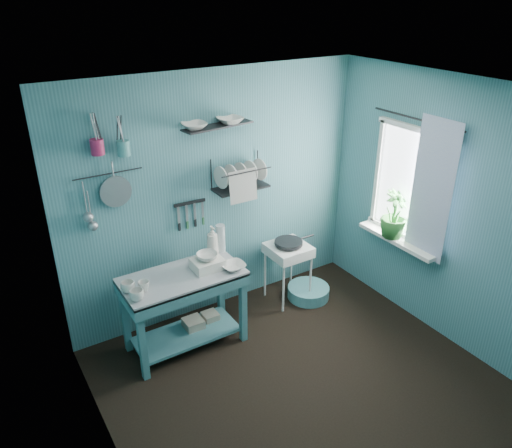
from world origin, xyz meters
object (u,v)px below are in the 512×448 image
mug_left (137,295)px  mug_mid (144,286)px  hotplate_stand (288,272)px  colander (116,192)px  work_counter (185,311)px  mug_right (128,287)px  frying_pan (289,242)px  dish_rack (241,173)px  floor_basin (308,292)px  utensil_cup_teal (123,148)px  water_bottle (221,238)px  utensil_cup_magenta (97,147)px  potted_plant (394,214)px  wash_tub (207,264)px  soap_bottle (212,241)px  storage_tin_small (210,321)px  storage_tin_large (194,329)px

mug_left → mug_mid: size_ratio=1.23×
mug_mid → hotplate_stand: (1.66, 0.19, -0.50)m
colander → work_counter: bearing=-47.7°
mug_right → frying_pan: bearing=4.2°
frying_pan → dish_rack: size_ratio=0.55×
work_counter → floor_basin: 1.53m
utensil_cup_teal → colander: bearing=163.9°
utensil_cup_teal → floor_basin: (1.78, -0.37, -1.86)m
water_bottle → utensil_cup_magenta: bearing=170.4°
utensil_cup_teal → floor_basin: 2.60m
dish_rack → potted_plant: bearing=-39.2°
work_counter → utensil_cup_magenta: size_ratio=8.52×
wash_tub → hotplate_stand: 1.16m
hotplate_stand → potted_plant: 1.29m
mug_left → frying_pan: bearing=9.4°
soap_bottle → floor_basin: size_ratio=0.65×
work_counter → hotplate_stand: work_counter is taller
storage_tin_small → utensil_cup_teal: bearing=151.8°
mug_mid → storage_tin_small: bearing=11.6°
soap_bottle → potted_plant: size_ratio=0.60×
mug_left → dish_rack: size_ratio=0.22×
mug_mid → potted_plant: bearing=-10.4°
dish_rack → colander: colander is taller
mug_mid → water_bottle: water_bottle is taller
hotplate_stand → colander: size_ratio=2.37×
colander → storage_tin_large: 1.55m
mug_mid → mug_right: 0.13m
water_bottle → hotplate_stand: size_ratio=0.42×
soap_bottle → utensil_cup_teal: bearing=164.7°
wash_tub → frying_pan: 1.05m
wash_tub → water_bottle: bearing=41.6°
storage_tin_large → mug_right: bearing=-175.2°
storage_tin_small → floor_basin: bearing=-2.8°
work_counter → potted_plant: potted_plant is taller
mug_mid → colander: bearing=90.4°
frying_pan → mug_mid: bearing=-173.5°
utensil_cup_magenta → storage_tin_small: 2.05m
frying_pan → potted_plant: potted_plant is taller
wash_tub → potted_plant: size_ratio=0.57×
work_counter → colander: colander is taller
mug_right → utensil_cup_teal: utensil_cup_teal is taller
storage_tin_small → colander: bearing=153.5°
wash_tub → potted_plant: bearing=-14.9°
hotplate_stand → floor_basin: hotplate_stand is taller
mug_left → utensil_cup_magenta: bearing=91.4°
mug_mid → water_bottle: size_ratio=0.36×
storage_tin_large → floor_basin: bearing=-1.1°
soap_bottle → floor_basin: 1.39m
soap_bottle → colander: colander is taller
mug_left → colander: 0.92m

